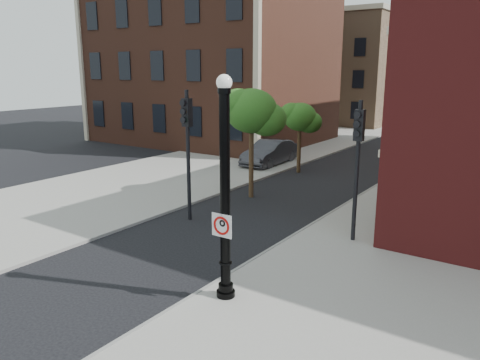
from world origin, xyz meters
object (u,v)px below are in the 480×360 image
Objects in this scene: lamppost at (225,202)px; traffic_signal_right at (358,149)px; parked_car at (270,153)px; traffic_signal_left at (187,134)px; no_parking_sign at (222,225)px.

lamppost is 6.39m from traffic_signal_right.
lamppost is 19.02m from parked_car.
traffic_signal_left is at bearing -76.87° from parked_car.
lamppost is 1.18× the size of traffic_signal_right.
lamppost is 0.63m from no_parking_sign.
parked_car is (-8.68, 16.80, -2.02)m from lamppost.
parked_car is at bearing 117.32° from lamppost.
traffic_signal_left is at bearing -173.41° from traffic_signal_right.
lamppost reaches higher than no_parking_sign.
no_parking_sign reaches higher than parked_car.
traffic_signal_right is (6.81, 1.33, -0.15)m from traffic_signal_left.
traffic_signal_left is (-5.54, 5.06, 1.45)m from no_parking_sign.
parked_car is (-8.68, 16.96, -1.41)m from no_parking_sign.
parked_car is 0.93× the size of traffic_signal_left.
no_parking_sign is (0.00, -0.16, -0.61)m from lamppost.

